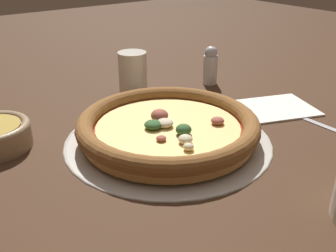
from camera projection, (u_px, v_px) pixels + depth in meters
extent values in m
plane|color=#3D2616|center=(168.00, 141.00, 0.71)|extent=(3.00, 3.00, 0.00)
cylinder|color=#B7B2A8|center=(168.00, 140.00, 0.71)|extent=(0.36, 0.36, 0.00)
torus|color=#B7B2A8|center=(168.00, 139.00, 0.71)|extent=(0.37, 0.37, 0.01)
cylinder|color=tan|center=(168.00, 133.00, 0.70)|extent=(0.30, 0.30, 0.02)
torus|color=brown|center=(168.00, 124.00, 0.69)|extent=(0.32, 0.32, 0.03)
cylinder|color=#A32D19|center=(168.00, 127.00, 0.70)|extent=(0.27, 0.27, 0.00)
cylinder|color=#EAC670|center=(168.00, 126.00, 0.69)|extent=(0.26, 0.26, 0.00)
ellipsoid|color=#994C3D|center=(218.00, 121.00, 0.70)|extent=(0.03, 0.03, 0.01)
ellipsoid|color=#2D5628|center=(153.00, 125.00, 0.68)|extent=(0.03, 0.03, 0.01)
ellipsoid|color=beige|center=(188.00, 147.00, 0.61)|extent=(0.02, 0.02, 0.01)
ellipsoid|color=#2D5628|center=(185.00, 129.00, 0.66)|extent=(0.03, 0.03, 0.02)
ellipsoid|color=beige|center=(185.00, 139.00, 0.63)|extent=(0.03, 0.03, 0.01)
ellipsoid|color=#994C3D|center=(161.00, 138.00, 0.64)|extent=(0.02, 0.02, 0.01)
ellipsoid|color=#994C3D|center=(161.00, 115.00, 0.71)|extent=(0.04, 0.04, 0.02)
ellipsoid|color=beige|center=(165.00, 123.00, 0.69)|extent=(0.04, 0.04, 0.01)
cylinder|color=silver|center=(133.00, 72.00, 0.92)|extent=(0.07, 0.07, 0.10)
cube|color=white|center=(277.00, 107.00, 0.84)|extent=(0.18, 0.17, 0.01)
cube|color=#B7B7BC|center=(320.00, 124.00, 0.77)|extent=(0.01, 0.14, 0.00)
cube|color=#B7B7BC|center=(283.00, 110.00, 0.83)|extent=(0.02, 0.05, 0.00)
cylinder|color=silver|center=(210.00, 70.00, 0.97)|extent=(0.03, 0.03, 0.07)
sphere|color=#B2B2B7|center=(211.00, 53.00, 0.95)|extent=(0.03, 0.03, 0.03)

